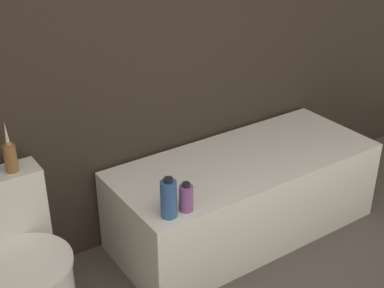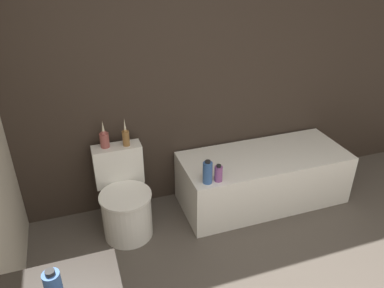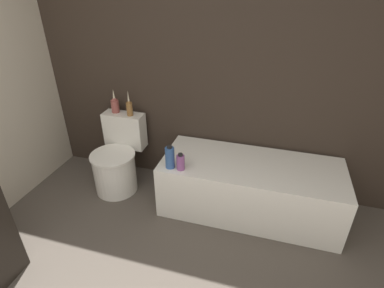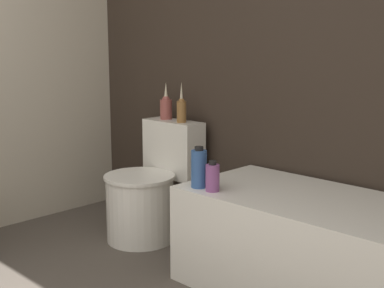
# 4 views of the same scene
# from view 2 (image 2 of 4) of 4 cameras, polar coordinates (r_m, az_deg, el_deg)

# --- Properties ---
(wall_back_tiled) EXTENTS (6.40, 0.06, 2.60)m
(wall_back_tiled) POSITION_cam_2_polar(r_m,az_deg,el_deg) (3.30, -2.86, 11.32)
(wall_back_tiled) COLOR #332821
(wall_back_tiled) RESTS_ON ground_plane
(bathtub) EXTENTS (1.59, 0.67, 0.51)m
(bathtub) POSITION_cam_2_polar(r_m,az_deg,el_deg) (3.71, 10.72, -5.02)
(bathtub) COLOR white
(bathtub) RESTS_ON ground
(toilet) EXTENTS (0.44, 0.60, 0.73)m
(toilet) POSITION_cam_2_polar(r_m,az_deg,el_deg) (3.32, -10.20, -8.59)
(toilet) COLOR white
(toilet) RESTS_ON ground
(soap_bottle_glass) EXTENTS (0.08, 0.08, 0.17)m
(soap_bottle_glass) POSITION_cam_2_polar(r_m,az_deg,el_deg) (1.93, -20.42, -19.48)
(soap_bottle_glass) COLOR #335999
(soap_bottle_glass) RESTS_ON vanity_counter
(vase_gold) EXTENTS (0.08, 0.08, 0.24)m
(vase_gold) POSITION_cam_2_polar(r_m,az_deg,el_deg) (3.24, -13.22, 0.87)
(vase_gold) COLOR #994C47
(vase_gold) RESTS_ON toilet
(vase_silver) EXTENTS (0.06, 0.06, 0.26)m
(vase_silver) POSITION_cam_2_polar(r_m,az_deg,el_deg) (3.23, -10.06, 1.14)
(vase_silver) COLOR olive
(vase_silver) RESTS_ON toilet
(shampoo_bottle_tall) EXTENTS (0.08, 0.08, 0.21)m
(shampoo_bottle_tall) POSITION_cam_2_polar(r_m,az_deg,el_deg) (3.08, 2.39, -4.34)
(shampoo_bottle_tall) COLOR #335999
(shampoo_bottle_tall) RESTS_ON bathtub
(shampoo_bottle_short) EXTENTS (0.07, 0.07, 0.15)m
(shampoo_bottle_short) POSITION_cam_2_polar(r_m,az_deg,el_deg) (3.12, 4.05, -4.50)
(shampoo_bottle_short) COLOR #8C4C8C
(shampoo_bottle_short) RESTS_ON bathtub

